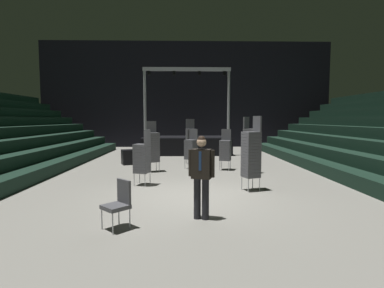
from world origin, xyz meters
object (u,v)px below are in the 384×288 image
chair_stack_mid_right (153,146)px  chair_stack_rear_right (191,142)px  chair_stack_front_right (251,154)px  loose_chair_near_man (119,201)px  equipment_road_case (132,157)px  chair_stack_mid_centre (191,149)px  chair_stack_rear_left (142,157)px  chair_stack_mid_left (225,150)px  chair_stack_front_left (250,145)px  stage_riser (187,144)px  man_with_tie (201,172)px

chair_stack_mid_right → chair_stack_rear_right: size_ratio=0.96×
chair_stack_front_right → loose_chair_near_man: (-3.25, -3.04, -0.58)m
chair_stack_rear_right → equipment_road_case: chair_stack_rear_right is taller
chair_stack_mid_centre → chair_stack_rear_right: (0.02, 1.25, 0.21)m
chair_stack_rear_right → chair_stack_rear_left: bearing=57.2°
chair_stack_mid_right → equipment_road_case: 2.51m
chair_stack_mid_left → equipment_road_case: 4.58m
chair_stack_rear_left → chair_stack_rear_right: size_ratio=0.84×
chair_stack_front_left → chair_stack_mid_centre: bearing=-77.7°
stage_riser → loose_chair_near_man: stage_riser is taller
chair_stack_front_left → chair_stack_mid_left: chair_stack_front_left is taller
chair_stack_front_right → loose_chair_near_man: chair_stack_front_right is taller
chair_stack_mid_centre → chair_stack_rear_right: 1.27m
chair_stack_mid_left → man_with_tie: bearing=95.7°
chair_stack_mid_left → chair_stack_mid_centre: same height
stage_riser → chair_stack_front_right: 9.97m
man_with_tie → chair_stack_mid_right: size_ratio=0.87×
chair_stack_mid_centre → equipment_road_case: (-2.80, 1.31, -0.51)m
chair_stack_rear_left → loose_chair_near_man: (0.09, -3.85, -0.37)m
chair_stack_front_left → stage_riser: bearing=-120.6°
chair_stack_front_right → chair_stack_mid_right: 4.64m
chair_stack_mid_left → chair_stack_rear_left: size_ratio=0.95×
chair_stack_front_right → equipment_road_case: (-4.49, 5.38, -0.77)m
chair_stack_mid_right → man_with_tie: bearing=81.9°
chair_stack_rear_right → equipment_road_case: bearing=-13.7°
chair_stack_rear_left → man_with_tie: bearing=-134.9°
chair_stack_front_right → equipment_road_case: chair_stack_front_right is taller
man_with_tie → chair_stack_mid_left: 6.34m
chair_stack_mid_right → chair_stack_front_left: bearing=149.8°
chair_stack_mid_right → loose_chair_near_man: (0.01, -6.34, -0.49)m
stage_riser → chair_stack_front_right: (1.85, -9.79, 0.50)m
chair_stack_front_right → chair_stack_mid_right: chair_stack_front_right is taller
chair_stack_front_right → chair_stack_rear_right: 5.58m
stage_riser → chair_stack_rear_left: (-1.49, -8.97, 0.29)m
chair_stack_front_right → chair_stack_rear_right: bearing=-1.4°
chair_stack_front_left → chair_stack_front_right: size_ratio=1.00×
equipment_road_case → chair_stack_front_left: bearing=-26.2°
chair_stack_mid_centre → man_with_tie: bearing=126.7°
chair_stack_front_left → loose_chair_near_man: chair_stack_front_left is taller
chair_stack_rear_left → equipment_road_case: (-1.15, 4.57, -0.56)m
chair_stack_mid_right → loose_chair_near_man: chair_stack_mid_right is taller
chair_stack_front_left → chair_stack_mid_centre: size_ratio=1.30×
man_with_tie → chair_stack_mid_left: bearing=-84.9°
man_with_tie → chair_stack_rear_left: chair_stack_rear_left is taller
man_with_tie → loose_chair_near_man: man_with_tie is taller
chair_stack_mid_centre → chair_stack_rear_left: bearing=99.2°
man_with_tie → chair_stack_rear_right: chair_stack_rear_right is taller
man_with_tie → equipment_road_case: (-2.87, 7.91, -0.67)m
chair_stack_mid_left → chair_stack_mid_centre: size_ratio=1.00×
chair_stack_front_left → chair_stack_mid_left: bearing=-92.3°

